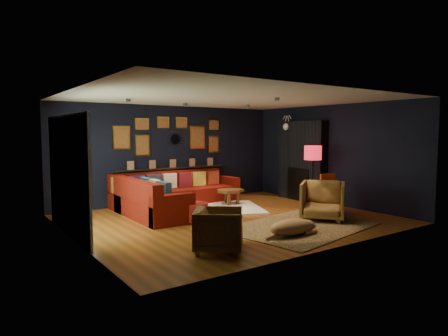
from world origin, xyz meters
TOP-DOWN VIEW (x-y plane):
  - floor at (0.00, 0.00)m, footprint 6.50×6.50m
  - room_walls at (0.00, 0.00)m, footprint 6.50×6.50m
  - sectional at (-0.61, 1.81)m, footprint 3.41×2.69m
  - ledge at (0.00, 2.68)m, footprint 3.20×0.12m
  - gallery_wall at (-0.01, 2.72)m, footprint 3.15×0.04m
  - sunburst_mirror at (0.10, 2.72)m, footprint 0.47×0.16m
  - fireplace at (3.09, 0.90)m, footprint 0.31×1.60m
  - deer_head at (3.14, 1.40)m, footprint 0.50×0.28m
  - sliding_door at (-3.22, 0.60)m, footprint 0.06×2.80m
  - ceiling_spots at (-0.00, 0.80)m, footprint 3.30×2.50m
  - shag_rug at (0.26, 1.19)m, footprint 2.95×2.59m
  - leopard_rug at (0.70, -1.40)m, footprint 3.22×2.55m
  - coffee_table at (1.00, 1.39)m, footprint 0.88×0.76m
  - pouf at (-0.78, 0.20)m, footprint 0.56×0.56m
  - armchair_left at (-1.54, -1.83)m, footprint 1.00×1.00m
  - armchair_right at (1.58, -1.20)m, footprint 1.21×1.22m
  - gold_stool at (-1.13, -1.60)m, footprint 0.40×0.40m
  - orange_chair at (2.36, -0.75)m, footprint 0.48×0.48m
  - floor_lamp at (2.50, -0.05)m, footprint 0.43×0.43m
  - dog at (0.07, -1.80)m, footprint 1.32×0.70m

SIDE VIEW (x-z plane):
  - floor at x=0.00m, z-range 0.00..0.00m
  - leopard_rug at x=0.70m, z-range 0.00..0.02m
  - shag_rug at x=0.26m, z-range 0.00..0.03m
  - pouf at x=-0.78m, z-range 0.03..0.40m
  - dog at x=0.07m, z-range 0.02..0.42m
  - gold_stool at x=-1.13m, z-range 0.00..0.50m
  - sectional at x=-0.61m, z-range -0.11..0.75m
  - coffee_table at x=1.00m, z-range 0.15..0.52m
  - armchair_left at x=-1.54m, z-range 0.00..0.76m
  - armchair_right at x=1.58m, z-range 0.00..0.92m
  - orange_chair at x=2.36m, z-range 0.08..0.99m
  - ledge at x=0.00m, z-range 0.90..0.94m
  - fireplace at x=3.09m, z-range -0.08..2.12m
  - sliding_door at x=-3.22m, z-range 0.00..2.20m
  - floor_lamp at x=2.50m, z-range 0.53..2.08m
  - room_walls at x=0.00m, z-range -1.66..4.84m
  - sunburst_mirror at x=0.10m, z-range 1.46..1.93m
  - gallery_wall at x=-0.01m, z-range 1.30..2.32m
  - deer_head at x=3.14m, z-range 1.83..2.28m
  - ceiling_spots at x=0.00m, z-range 2.53..2.59m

